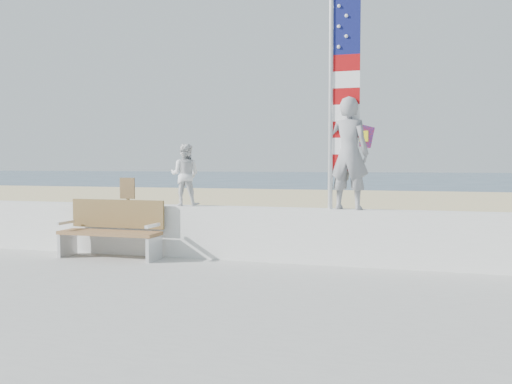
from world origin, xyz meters
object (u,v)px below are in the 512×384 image
adult (348,154)px  flag (339,90)px  child (185,175)px  bench (112,228)px

adult → flag: (-0.16, -0.00, 1.01)m
flag → child: bearing=180.0°
adult → child: adult is taller
flag → bench: bearing=-173.3°
child → bench: child is taller
adult → bench: size_ratio=1.00×
child → bench: 1.57m
adult → flag: flag is taller
child → bench: size_ratio=0.60×
adult → flag: size_ratio=0.51×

